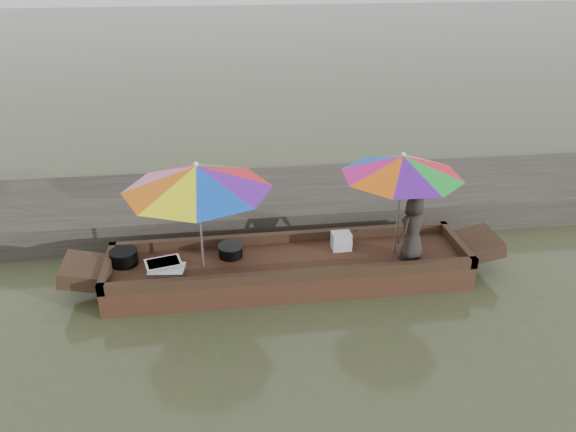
{
  "coord_description": "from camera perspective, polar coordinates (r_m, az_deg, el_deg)",
  "views": [
    {
      "loc": [
        -0.95,
        -6.87,
        4.44
      ],
      "look_at": [
        0.0,
        0.1,
        1.0
      ],
      "focal_mm": 35.0,
      "sensor_mm": 36.0,
      "label": 1
    }
  ],
  "objects": [
    {
      "name": "vendor",
      "position": [
        8.05,
        12.58,
        -1.21
      ],
      "size": [
        0.57,
        0.52,
        0.97
      ],
      "primitive_type": "imported",
      "rotation": [
        0.0,
        0.0,
        3.71
      ],
      "color": "black",
      "rests_on": "boat_hull"
    },
    {
      "name": "water",
      "position": [
        8.24,
        0.09,
        -6.57
      ],
      "size": [
        80.0,
        80.0,
        0.0
      ],
      "primitive_type": "plane",
      "color": "#3E4726",
      "rests_on": "ground"
    },
    {
      "name": "tray_scallop",
      "position": [
        7.93,
        -12.21,
        -5.39
      ],
      "size": [
        0.52,
        0.39,
        0.06
      ],
      "primitive_type": "cube",
      "rotation": [
        0.0,
        0.0,
        -0.12
      ],
      "color": "silver",
      "rests_on": "boat_hull"
    },
    {
      "name": "cooking_pot",
      "position": [
        8.24,
        -16.33,
        -4.06
      ],
      "size": [
        0.39,
        0.39,
        0.2
      ],
      "primitive_type": "cylinder",
      "color": "black",
      "rests_on": "boat_hull"
    },
    {
      "name": "tray_crayfish",
      "position": [
        8.04,
        -12.55,
        -4.86
      ],
      "size": [
        0.55,
        0.44,
        0.09
      ],
      "primitive_type": "cube",
      "rotation": [
        0.0,
        0.0,
        0.24
      ],
      "color": "silver",
      "rests_on": "boat_hull"
    },
    {
      "name": "charcoal_grill",
      "position": [
        8.15,
        -5.84,
        -3.57
      ],
      "size": [
        0.35,
        0.35,
        0.16
      ],
      "primitive_type": "cylinder",
      "color": "black",
      "rests_on": "boat_hull"
    },
    {
      "name": "dock",
      "position": [
        10.04,
        -1.61,
        1.37
      ],
      "size": [
        22.0,
        2.2,
        0.5
      ],
      "primitive_type": "cube",
      "color": "#2D2B26",
      "rests_on": "ground"
    },
    {
      "name": "supply_bag",
      "position": [
        8.31,
        5.43,
        -2.54
      ],
      "size": [
        0.28,
        0.22,
        0.26
      ],
      "primitive_type": "cube",
      "rotation": [
        0.0,
        0.0,
        0.02
      ],
      "color": "silver",
      "rests_on": "boat_hull"
    },
    {
      "name": "umbrella_bow",
      "position": [
        7.63,
        -8.95,
        -0.02
      ],
      "size": [
        2.0,
        2.0,
        1.55
      ],
      "primitive_type": null,
      "rotation": [
        0.0,
        0.0,
        -0.01
      ],
      "color": "red",
      "rests_on": "boat_hull"
    },
    {
      "name": "boat_hull",
      "position": [
        8.14,
        0.09,
        -5.53
      ],
      "size": [
        5.14,
        1.2,
        0.35
      ],
      "primitive_type": "cube",
      "color": "black",
      "rests_on": "water"
    },
    {
      "name": "umbrella_stern",
      "position": [
        8.03,
        11.17,
        1.15
      ],
      "size": [
        2.16,
        2.16,
        1.55
      ],
      "primitive_type": null,
      "rotation": [
        0.0,
        0.0,
        0.35
      ],
      "color": "pink",
      "rests_on": "boat_hull"
    }
  ]
}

